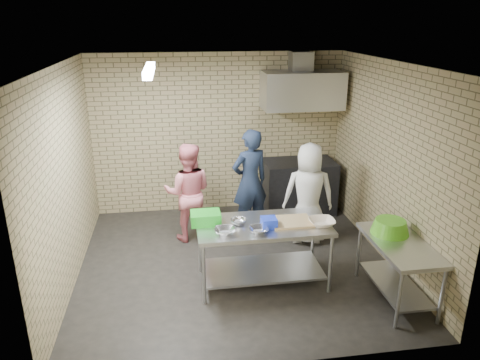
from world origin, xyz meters
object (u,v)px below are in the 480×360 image
object	(u,v)px
bottle_green	(325,93)
man_navy	(250,182)
prep_table	(263,253)
stove	(299,186)
bottle_red	(302,93)
green_crate	(206,218)
green_basin	(390,227)
blue_tub	(269,222)
woman_white	(308,194)
woman_pink	(188,192)
side_counter	(397,270)

from	to	relation	value
bottle_green	man_navy	world-z (taller)	bottle_green
bottle_green	prep_table	bearing A→B (deg)	-122.27
stove	man_navy	world-z (taller)	man_navy
bottle_red	bottle_green	distance (m)	0.40
green_crate	green_basin	xyz separation A→B (m)	(2.20, -0.46, -0.06)
green_crate	blue_tub	size ratio (longest dim) A/B	2.00
prep_table	woman_white	bearing A→B (deg)	49.15
green_basin	woman_white	bearing A→B (deg)	114.10
bottle_green	woman_pink	distance (m)	2.89
side_counter	woman_pink	size ratio (longest dim) A/B	0.79
side_counter	green_crate	distance (m)	2.38
green_basin	woman_white	world-z (taller)	woman_white
bottle_red	man_navy	world-z (taller)	bottle_red
green_crate	man_navy	xyz separation A→B (m)	(0.79, 1.38, -0.07)
prep_table	green_crate	distance (m)	0.86
prep_table	side_counter	world-z (taller)	prep_table
green_basin	bottle_green	distance (m)	2.98
stove	woman_white	xyz separation A→B (m)	(-0.18, -1.14, 0.31)
man_navy	green_basin	bearing A→B (deg)	107.93
man_navy	green_crate	bearing A→B (deg)	40.78
prep_table	green_basin	world-z (taller)	green_basin
green_crate	man_navy	world-z (taller)	man_navy
bottle_red	bottle_green	world-z (taller)	bottle_red
woman_pink	woman_white	bearing A→B (deg)	175.25
stove	bottle_green	size ratio (longest dim) A/B	8.00
bottle_red	prep_table	bearing A→B (deg)	-114.94
green_basin	bottle_green	world-z (taller)	bottle_green
green_basin	bottle_green	xyz separation A→B (m)	(0.02, 2.74, 1.18)
prep_table	bottle_red	xyz separation A→B (m)	(1.12, 2.40, 1.62)
bottle_green	woman_white	bearing A→B (deg)	-114.59
blue_tub	woman_white	bearing A→B (deg)	53.36
side_counter	stove	size ratio (longest dim) A/B	1.00
blue_tub	green_basin	bearing A→B (deg)	-9.26
man_navy	prep_table	bearing A→B (deg)	67.06
side_counter	green_basin	world-z (taller)	green_basin
stove	blue_tub	xyz separation A→B (m)	(-1.02, -2.26, 0.43)
green_crate	woman_pink	xyz separation A→B (m)	(-0.17, 1.25, -0.14)
bottle_green	woman_pink	xyz separation A→B (m)	(-2.38, -1.03, -1.26)
side_counter	man_navy	distance (m)	2.57
green_basin	prep_table	bearing A→B (deg)	167.35
stove	green_basin	world-z (taller)	green_basin
bottle_red	woman_pink	xyz separation A→B (m)	(-1.98, -1.03, -1.28)
green_crate	blue_tub	world-z (taller)	green_crate
prep_table	bottle_red	size ratio (longest dim) A/B	9.12
prep_table	bottle_green	world-z (taller)	bottle_green
prep_table	green_crate	world-z (taller)	green_crate
bottle_green	woman_white	size ratio (longest dim) A/B	0.10
woman_pink	prep_table	bearing A→B (deg)	128.62
side_counter	stove	world-z (taller)	stove
prep_table	woman_pink	bearing A→B (deg)	122.27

